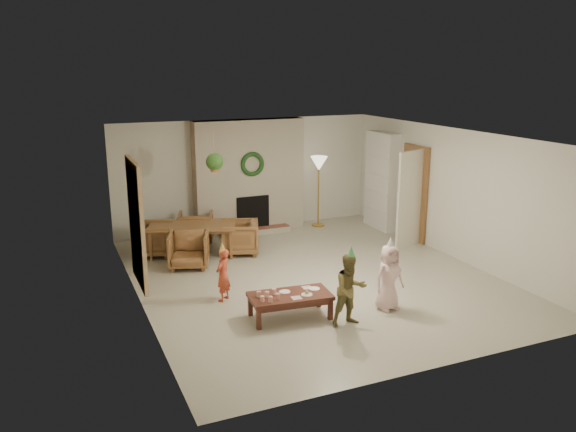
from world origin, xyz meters
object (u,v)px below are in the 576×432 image
child_pink (389,277)px  dining_chair_near (189,250)px  dining_chair_left (154,239)px  dining_chair_right (240,237)px  dining_chair_far (196,228)px  child_red (223,275)px  dining_table (193,240)px  coffee_table_top (290,296)px  child_plaid (350,290)px

child_pink → dining_chair_near: bearing=120.8°
dining_chair_left → dining_chair_right: bearing=-90.0°
dining_chair_far → child_red: (-0.37, -3.18, 0.10)m
dining_chair_left → child_pink: 4.93m
dining_table → dining_chair_far: 0.75m
coffee_table_top → child_plaid: child_plaid is taller
child_plaid → child_pink: (0.81, 0.25, -0.02)m
dining_chair_near → child_pink: size_ratio=0.71×
dining_chair_near → coffee_table_top: bearing=-54.1°
dining_chair_near → child_plaid: child_plaid is taller
dining_chair_far → dining_chair_left: (-0.95, -0.46, 0.00)m
dining_chair_near → dining_chair_far: size_ratio=1.00×
dining_chair_left → coffee_table_top: dining_chair_left is taller
dining_chair_near → dining_chair_far: bearing=90.0°
dining_chair_far → child_pink: child_pink is taller
dining_chair_near → coffee_table_top: size_ratio=0.60×
child_plaid → dining_chair_far: bearing=102.3°
dining_chair_right → child_plaid: child_plaid is taller
dining_chair_far → coffee_table_top: size_ratio=0.60×
dining_chair_left → child_red: bearing=-148.7°
dining_chair_near → child_red: size_ratio=0.85×
dining_chair_left → child_plaid: (1.99, -4.29, 0.20)m
child_pink → dining_chair_far: bearing=106.0°
dining_chair_right → child_red: (-1.01, -2.17, 0.10)m
child_pink → child_plaid: bearing=-169.5°
dining_chair_far → child_red: child_red is taller
dining_chair_near → dining_chair_far: 1.50m
dining_table → child_pink: bearing=-41.8°
dining_chair_right → child_pink: size_ratio=0.71×
dining_table → dining_chair_far: (0.25, 0.71, 0.03)m
dining_table → child_plaid: child_plaid is taller
dining_chair_near → child_red: (0.12, -1.77, 0.10)m
dining_table → child_pink: child_pink is taller
dining_chair_far → dining_chair_left: bearing=45.0°
coffee_table_top → child_pink: 1.55m
dining_chair_left → child_pink: size_ratio=0.71×
dining_chair_right → child_red: 2.39m
child_red → child_pink: (2.23, -1.32, 0.08)m
dining_table → child_plaid: size_ratio=1.60×
dining_chair_near → child_pink: 3.89m
dining_chair_far → dining_chair_right: size_ratio=1.00×
dining_table → coffee_table_top: size_ratio=1.41×
dining_chair_near → coffee_table_top: (0.84, -2.79, 0.01)m
dining_chair_left → child_red: size_ratio=0.85×
dining_chair_far → dining_chair_right: same height
dining_table → dining_chair_near: dining_chair_near is taller
child_red → child_pink: 2.59m
dining_chair_far → coffee_table_top: (0.34, -4.20, 0.01)m
dining_chair_near → dining_chair_right: (1.13, 0.40, 0.00)m
child_plaid → child_pink: size_ratio=1.03×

